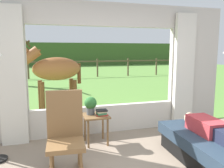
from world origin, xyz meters
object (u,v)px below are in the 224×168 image
(reclining_person, at_px, (216,131))
(pasture_tree, at_px, (21,59))
(recliner_sofa, at_px, (212,149))
(rocking_chair, at_px, (65,134))
(book_stack, at_px, (102,112))
(side_table, at_px, (96,120))
(potted_plant, at_px, (91,104))
(horse, at_px, (54,69))

(reclining_person, relative_size, pasture_tree, 0.49)
(recliner_sofa, height_order, reclining_person, reclining_person)
(rocking_chair, height_order, pasture_tree, pasture_tree)
(book_stack, bearing_deg, pasture_tree, 104.52)
(recliner_sofa, bearing_deg, rocking_chair, 172.42)
(side_table, xyz_separation_m, potted_plant, (-0.08, 0.06, 0.28))
(rocking_chair, bearing_deg, side_table, 58.87)
(reclining_person, distance_m, horse, 4.14)
(side_table, bearing_deg, reclining_person, -41.03)
(rocking_chair, bearing_deg, horse, 94.16)
(reclining_person, relative_size, side_table, 2.76)
(book_stack, xyz_separation_m, pasture_tree, (-1.89, 7.31, 0.66))
(pasture_tree, bearing_deg, reclining_person, -69.06)
(recliner_sofa, relative_size, pasture_tree, 0.59)
(pasture_tree, bearing_deg, potted_plant, -76.52)
(recliner_sofa, distance_m, potted_plant, 2.05)
(recliner_sofa, xyz_separation_m, horse, (-2.05, 3.48, 0.94))
(rocking_chair, distance_m, pasture_tree, 8.22)
(rocking_chair, bearing_deg, book_stack, 53.01)
(rocking_chair, bearing_deg, reclining_person, -7.03)
(potted_plant, xyz_separation_m, book_stack, (0.17, -0.12, -0.13))
(recliner_sofa, height_order, side_table, side_table)
(side_table, xyz_separation_m, horse, (-0.60, 2.27, 0.73))
(book_stack, relative_size, pasture_tree, 0.07)
(reclining_person, height_order, horse, horse)
(recliner_sofa, height_order, book_stack, book_stack)
(recliner_sofa, distance_m, book_stack, 1.82)
(rocking_chair, distance_m, book_stack, 1.05)
(reclining_person, distance_m, rocking_chair, 2.10)
(recliner_sofa, xyz_separation_m, rocking_chair, (-2.06, 0.36, 0.33))
(potted_plant, bearing_deg, pasture_tree, 103.48)
(reclining_person, xyz_separation_m, book_stack, (-1.37, 1.21, 0.05))
(side_table, bearing_deg, rocking_chair, -125.42)
(rocking_chair, xyz_separation_m, side_table, (0.61, 0.85, -0.12))
(rocking_chair, height_order, potted_plant, rocking_chair)
(recliner_sofa, bearing_deg, book_stack, 142.17)
(reclining_person, bearing_deg, book_stack, 140.97)
(pasture_tree, bearing_deg, recliner_sofa, -68.95)
(rocking_chair, distance_m, horse, 3.18)
(recliner_sofa, xyz_separation_m, potted_plant, (-1.53, 1.28, 0.48))
(reclining_person, xyz_separation_m, rocking_chair, (-2.06, 0.41, 0.02))
(book_stack, distance_m, horse, 2.50)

